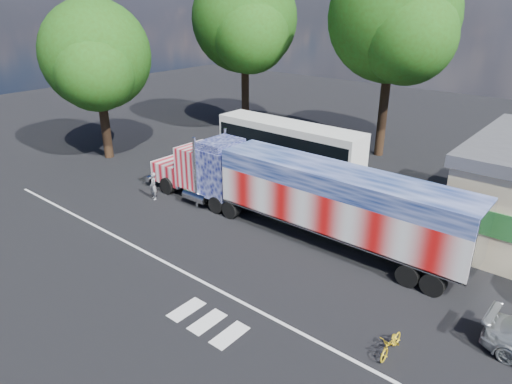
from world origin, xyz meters
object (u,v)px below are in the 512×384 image
Objects in this scene: semi_truck at (296,192)px; tree_w_a at (97,56)px; tree_nw_a at (245,20)px; tree_n_mid at (395,18)px; woman at (153,186)px; bicycle at (391,344)px; coach_bus at (289,145)px.

semi_truck is 19.40m from tree_w_a.
tree_n_mid is at bearing 5.88° from tree_nw_a.
woman is 17.67m from bicycle.
tree_w_a is 0.78× the size of tree_n_mid.
bicycle is at bearing -63.44° from tree_n_mid.
bicycle is at bearing -34.49° from semi_truck.
bicycle is 31.78m from tree_nw_a.
semi_truck is 1.35× the size of tree_n_mid.
semi_truck is 11.75× the size of woman.
tree_nw_a is at bearing 130.10° from woman.
tree_w_a reaches higher than woman.
semi_truck is 1.76× the size of coach_bus.
coach_bus is 6.66× the size of woman.
tree_w_a is (-26.64, 6.30, 7.38)m from bicycle.
coach_bus is at bearing 92.36° from woman.
woman is at bearing -166.65° from semi_truck.
coach_bus is 0.77× the size of tree_n_mid.
tree_nw_a is (-23.41, 19.25, 9.54)m from bicycle.
tree_n_mid is (-10.30, 20.60, 9.96)m from bicycle.
tree_n_mid is at bearing 87.03° from woman.
coach_bus is (-6.21, 7.90, -0.50)m from semi_truck.
woman is at bearing -69.12° from tree_nw_a.
tree_w_a is at bearing 166.07° from bicycle.
tree_w_a reaches higher than coach_bus.
semi_truck is at bearing -81.57° from tree_n_mid.
bicycle is (17.34, -3.34, -0.45)m from woman.
tree_nw_a is (-6.07, 15.91, 9.10)m from woman.
semi_truck is at bearing -2.33° from tree_w_a.
bicycle is at bearing -43.28° from coach_bus.
tree_w_a is at bearing -104.00° from tree_nw_a.
tree_n_mid reaches higher than coach_bus.
tree_nw_a is 13.19m from tree_n_mid.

